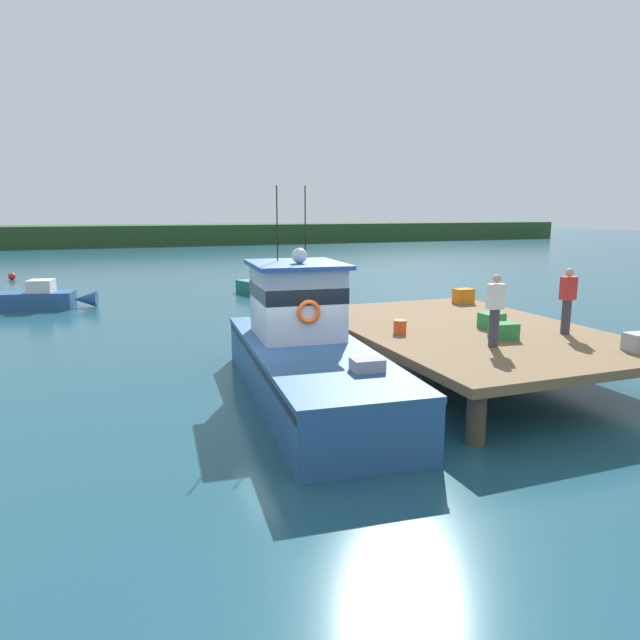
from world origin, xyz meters
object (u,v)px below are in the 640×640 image
deckhand_further_back (567,300)px  crate_stack_near_edge (504,331)px  moored_boat_mid_harbor (34,299)px  bait_bucket (400,327)px  deckhand_by_the_boat (495,309)px  main_fishing_boat (303,350)px  crate_single_by_cleat (463,296)px  crate_stack_mid_dock (640,342)px  moored_boat_outer_mooring (268,288)px  mooring_buoy_outer (12,276)px  crate_single_far (492,320)px

deckhand_further_back → crate_stack_near_edge: bearing=178.4°
moored_boat_mid_harbor → bait_bucket: bearing=-57.2°
crate_stack_near_edge → deckhand_further_back: (1.81, -0.05, 0.66)m
crate_stack_near_edge → deckhand_by_the_boat: deckhand_by_the_boat is taller
crate_stack_near_edge → moored_boat_mid_harbor: bearing=125.5°
main_fishing_boat → deckhand_by_the_boat: size_ratio=6.08×
crate_stack_near_edge → crate_single_by_cleat: (2.22, 4.91, 0.04)m
main_fishing_boat → crate_stack_mid_dock: (6.57, -3.39, 0.39)m
deckhand_by_the_boat → moored_boat_outer_mooring: deckhand_by_the_boat is taller
bait_bucket → mooring_buoy_outer: size_ratio=0.79×
crate_stack_near_edge → crate_single_by_cleat: size_ratio=1.00×
deckhand_further_back → mooring_buoy_outer: size_ratio=3.79×
crate_stack_near_edge → deckhand_by_the_boat: 1.12m
crate_stack_mid_dock → moored_boat_outer_mooring: bearing=99.9°
crate_stack_mid_dock → crate_stack_near_edge: crate_stack_mid_dock is taller
main_fishing_boat → mooring_buoy_outer: bearing=109.4°
main_fishing_boat → mooring_buoy_outer: (-9.58, 27.20, -0.79)m
deckhand_further_back → crate_stack_mid_dock: bearing=-84.2°
crate_stack_near_edge → main_fishing_boat: bearing=163.3°
crate_stack_near_edge → bait_bucket: size_ratio=1.76×
deckhand_further_back → moored_boat_mid_harbor: (-13.55, 16.54, -1.63)m
crate_single_by_cleat → deckhand_further_back: size_ratio=0.37×
crate_stack_near_edge → crate_single_far: bearing=65.1°
crate_stack_near_edge → bait_bucket: crate_stack_near_edge is taller
crate_stack_near_edge → moored_boat_outer_mooring: bearing=94.3°
main_fishing_boat → crate_stack_mid_dock: 7.40m
bait_bucket → mooring_buoy_outer: bearing=114.1°
deckhand_further_back → mooring_buoy_outer: 32.82m
main_fishing_boat → crate_stack_near_edge: size_ratio=16.53×
crate_single_by_cleat → deckhand_by_the_boat: 6.23m
crate_stack_mid_dock → bait_bucket: (-4.02, 3.43, -0.03)m
crate_single_by_cleat → deckhand_further_back: (-0.42, -4.96, 0.62)m
crate_stack_near_edge → moored_boat_outer_mooring: (-1.23, 16.55, -1.00)m
crate_single_by_cleat → deckhand_by_the_boat: size_ratio=0.37×
bait_bucket → deckhand_by_the_boat: 2.46m
crate_stack_near_edge → mooring_buoy_outer: bearing=116.3°
crate_single_by_cleat → crate_single_far: bearing=-114.2°
main_fishing_boat → crate_stack_mid_dock: size_ratio=16.53×
deckhand_by_the_boat → moored_boat_outer_mooring: (-0.52, 17.10, -1.67)m
crate_single_by_cleat → bait_bucket: size_ratio=1.76×
main_fishing_boat → crate_stack_mid_dock: bearing=-27.3°
crate_single_far → crate_single_by_cleat: bearing=65.8°
bait_bucket → crate_single_by_cleat: bearing=39.5°
moored_boat_outer_mooring → crate_single_far: bearing=-83.3°
moored_boat_mid_harbor → moored_boat_outer_mooring: bearing=0.3°
crate_single_by_cleat → deckhand_by_the_boat: deckhand_by_the_boat is taller
crate_single_far → mooring_buoy_outer: crate_single_far is taller
crate_single_far → mooring_buoy_outer: 31.09m
main_fishing_boat → moored_boat_mid_harbor: main_fishing_boat is taller
deckhand_by_the_boat → moored_boat_mid_harbor: bearing=122.9°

